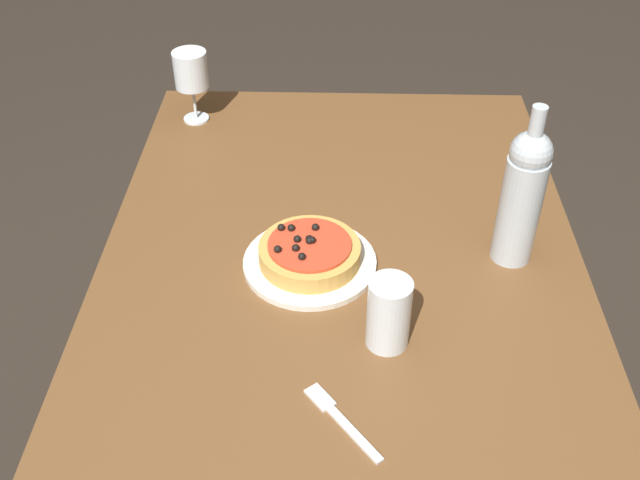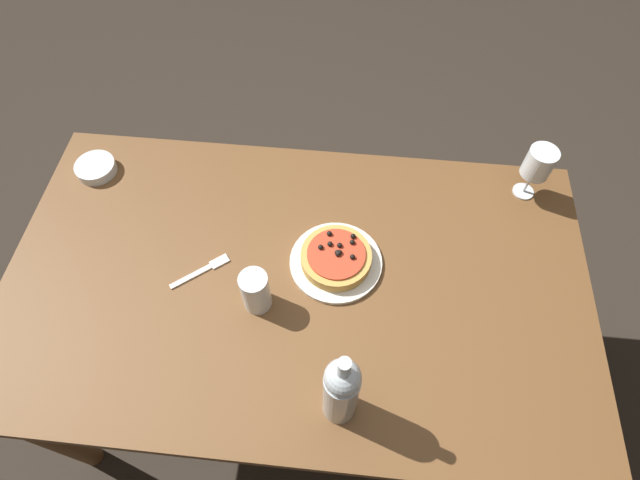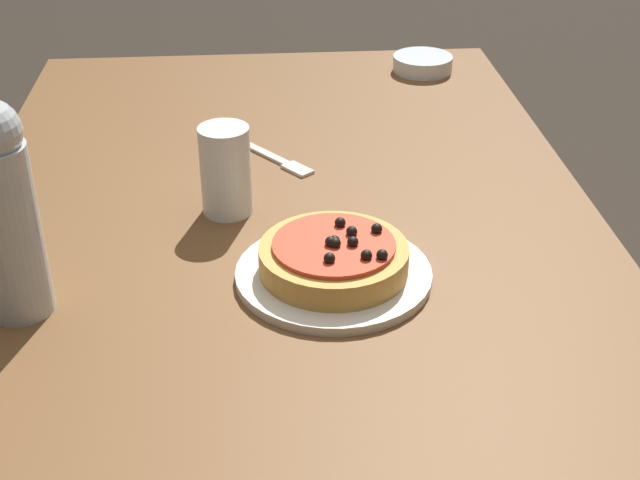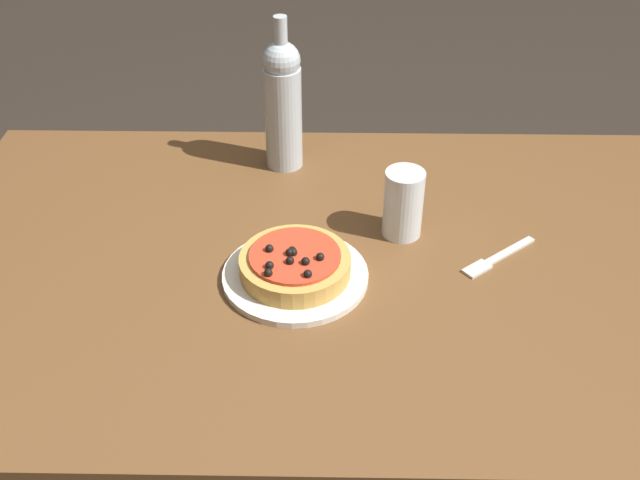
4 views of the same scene
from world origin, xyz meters
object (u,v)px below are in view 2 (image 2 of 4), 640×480
Objects in this scene: wine_glass at (539,164)px; dinner_plate at (336,262)px; water_cup at (256,291)px; wine_bottle at (341,390)px; pizza at (336,257)px; side_bowl at (96,168)px; fork at (204,270)px; dining_table at (297,294)px.

dinner_plate is at bearing 29.14° from wine_glass.
wine_bottle is at bearing 133.25° from water_cup.
pizza is 1.59× the size of side_bowl.
water_cup is at bearing -64.30° from fork.
water_cup is at bearing 145.57° from side_bowl.
pizza is 1.08× the size of wine_glass.
pizza is at bearing -29.03° from fork.
wine_glass is (-0.52, -0.29, 0.09)m from pizza.
side_bowl is at bearing 104.19° from fork.
dinner_plate is 0.61m from wine_glass.
pizza is at bearing 29.12° from wine_glass.
side_bowl is at bearing -34.43° from water_cup.
dinner_plate is 1.92× the size of water_cup.
wine_glass is at bearing -126.15° from wine_bottle.
wine_glass is at bearing -16.51° from fork.
wine_bottle reaches higher than pizza.
dinner_plate reaches higher than fork.
pizza is at bearing -149.76° from dining_table.
water_cup is at bearing 30.92° from wine_glass.
water_cup is (0.19, 0.13, 0.03)m from pizza.
wine_glass is at bearing -150.86° from dinner_plate.
dinner_plate is 1.32× the size of pizza.
water_cup is at bearing 35.57° from dinner_plate.
wine_glass reaches higher than side_bowl.
dining_table is at bearing 30.10° from dinner_plate.
dinner_plate is at bearing 72.80° from pizza.
side_bowl is at bearing -18.31° from dinner_plate.
wine_glass is 1.26m from side_bowl.
wine_glass reaches higher than water_cup.
pizza is 0.60m from wine_glass.
dinner_plate reaches higher than dining_table.
dining_table is 4.89× the size of wine_bottle.
fork is at bearing 9.33° from pizza.
water_cup reaches higher than dinner_plate.
fork is (0.16, -0.08, -0.06)m from water_cup.
wine_bottle is (0.48, 0.66, 0.02)m from wine_glass.
side_bowl is at bearing -18.27° from pizza.
side_bowl reaches higher than fork.
wine_glass is at bearing -149.08° from water_cup.
side_bowl reaches higher than dining_table.
dining_table is at bearing -38.76° from fork.
dinner_plate is at bearing -149.90° from dining_table.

